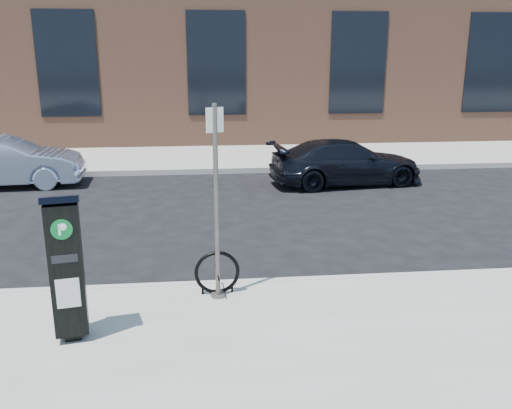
{
  "coord_description": "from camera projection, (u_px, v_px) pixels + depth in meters",
  "views": [
    {
      "loc": [
        -0.59,
        -7.31,
        3.36
      ],
      "look_at": [
        0.2,
        0.5,
        1.16
      ],
      "focal_mm": 38.0,
      "sensor_mm": 36.0,
      "label": 1
    }
  ],
  "objects": [
    {
      "name": "sidewalk_far",
      "position": [
        216.0,
        139.0,
        21.35
      ],
      "size": [
        60.0,
        12.0,
        0.15
      ],
      "primitive_type": "cube",
      "color": "gray",
      "rests_on": "ground"
    },
    {
      "name": "bike_rack",
      "position": [
        217.0,
        273.0,
        7.41
      ],
      "size": [
        0.63,
        0.09,
        0.62
      ],
      "rotation": [
        0.0,
        0.0,
        0.06
      ],
      "color": "black",
      "rests_on": "sidewalk_near"
    },
    {
      "name": "sign_pole",
      "position": [
        216.0,
        205.0,
        7.06
      ],
      "size": [
        0.22,
        0.21,
        2.61
      ],
      "rotation": [
        0.0,
        0.0,
        0.38
      ],
      "color": "#5B5751",
      "rests_on": "sidewalk_near"
    },
    {
      "name": "curb_near",
      "position": [
        246.0,
        285.0,
        7.92
      ],
      "size": [
        60.0,
        0.12,
        0.16
      ],
      "primitive_type": "cube",
      "color": "#9E9B93",
      "rests_on": "ground"
    },
    {
      "name": "parking_kiosk",
      "position": [
        66.0,
        266.0,
        6.08
      ],
      "size": [
        0.46,
        0.42,
        1.74
      ],
      "rotation": [
        0.0,
        0.0,
        0.18
      ],
      "color": "black",
      "rests_on": "sidewalk_near"
    },
    {
      "name": "ground",
      "position": [
        246.0,
        290.0,
        7.96
      ],
      "size": [
        120.0,
        120.0,
        0.0
      ],
      "primitive_type": "plane",
      "color": "black",
      "rests_on": "ground"
    },
    {
      "name": "car_silver",
      "position": [
        3.0,
        162.0,
        13.93
      ],
      "size": [
        4.04,
        1.66,
        1.3
      ],
      "primitive_type": "imported",
      "rotation": [
        0.0,
        0.0,
        1.64
      ],
      "color": "#9DAAC7",
      "rests_on": "ground"
    },
    {
      "name": "car_dark",
      "position": [
        346.0,
        162.0,
        14.25
      ],
      "size": [
        4.19,
        2.11,
        1.17
      ],
      "primitive_type": "imported",
      "rotation": [
        0.0,
        0.0,
        1.69
      ],
      "color": "black",
      "rests_on": "ground"
    },
    {
      "name": "building",
      "position": [
        212.0,
        34.0,
        23.12
      ],
      "size": [
        28.0,
        10.05,
        8.25
      ],
      "color": "brown",
      "rests_on": "ground"
    },
    {
      "name": "curb_far",
      "position": [
        223.0,
        171.0,
        15.62
      ],
      "size": [
        60.0,
        0.12,
        0.16
      ],
      "primitive_type": "cube",
      "color": "#9E9B93",
      "rests_on": "ground"
    }
  ]
}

